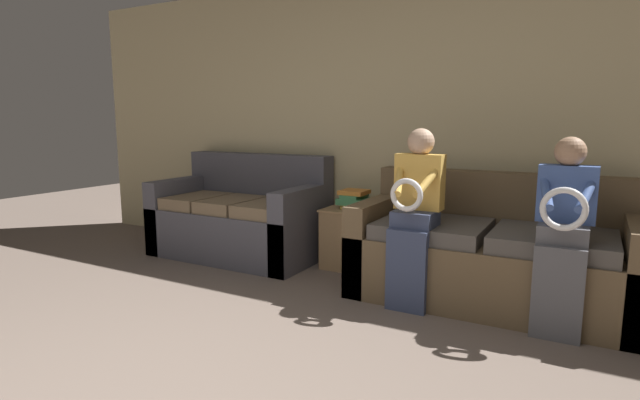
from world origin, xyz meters
TOP-DOWN VIEW (x-y plane):
  - wall_back at (0.00, 3.18)m, footprint 7.36×0.06m
  - couch_main at (0.87, 2.60)m, footprint 1.92×0.92m
  - couch_side at (-1.46, 2.71)m, footprint 1.58×0.87m
  - child_left_seated at (0.41, 2.23)m, footprint 0.33×0.38m
  - child_right_seated at (1.33, 2.22)m, footprint 0.33×0.38m
  - side_shelf at (-0.36, 2.88)m, footprint 0.43×0.50m
  - book_stack at (-0.35, 2.88)m, footprint 0.24×0.28m

SIDE VIEW (x-z plane):
  - side_shelf at x=-0.36m, z-range 0.01..0.53m
  - couch_main at x=0.87m, z-range -0.12..0.78m
  - couch_side at x=-1.46m, z-range -0.13..0.82m
  - book_stack at x=-0.35m, z-range 0.53..0.69m
  - child_right_seated at x=1.33m, z-range 0.06..1.25m
  - child_left_seated at x=0.41m, z-range 0.06..1.30m
  - wall_back at x=0.00m, z-range 0.00..2.55m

